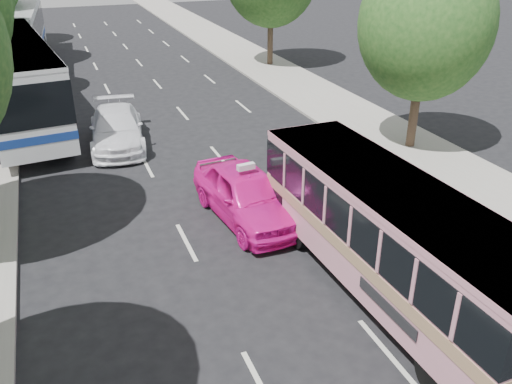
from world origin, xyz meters
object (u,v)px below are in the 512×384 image
tour_coach_front (15,75)px  tour_coach_rear (18,30)px  pink_taxi (246,194)px  pink_bus (391,228)px  white_pickup (117,128)px

tour_coach_front → tour_coach_rear: size_ratio=1.05×
pink_taxi → tour_coach_rear: (-6.55, 25.36, 1.41)m
pink_taxi → tour_coach_front: tour_coach_front is taller
pink_taxi → tour_coach_rear: bearing=98.4°
tour_coach_rear → pink_taxi: bearing=-72.1°
tour_coach_front → pink_taxi: bearing=-68.0°
pink_taxi → tour_coach_front: size_ratio=0.37×
pink_bus → pink_taxi: 5.30m
pink_bus → tour_coach_front: bearing=114.7°
white_pickup → pink_taxi: bearing=-63.8°
pink_bus → tour_coach_front: 18.98m
tour_coach_front → tour_coach_rear: tour_coach_front is taller
white_pickup → tour_coach_rear: bearing=108.6°
pink_taxi → tour_coach_front: bearing=112.3°
tour_coach_front → white_pickup: bearing=-54.8°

